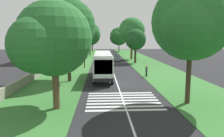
# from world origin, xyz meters

# --- Properties ---
(ground) EXTENTS (160.00, 160.00, 0.00)m
(ground) POSITION_xyz_m (0.00, 0.00, 0.00)
(ground) COLOR #262628
(grass_verge_left) EXTENTS (120.00, 8.00, 0.04)m
(grass_verge_left) POSITION_xyz_m (15.00, 8.20, 0.02)
(grass_verge_left) COLOR #387533
(grass_verge_left) RESTS_ON ground
(grass_verge_right) EXTENTS (120.00, 8.00, 0.04)m
(grass_verge_right) POSITION_xyz_m (15.00, -8.20, 0.02)
(grass_verge_right) COLOR #387533
(grass_verge_right) RESTS_ON ground
(centre_line) EXTENTS (110.00, 0.16, 0.01)m
(centre_line) POSITION_xyz_m (15.00, 0.00, 0.00)
(centre_line) COLOR silver
(centre_line) RESTS_ON ground
(coach_bus) EXTENTS (11.16, 2.62, 3.73)m
(coach_bus) POSITION_xyz_m (3.49, 1.80, 2.15)
(coach_bus) COLOR white
(coach_bus) RESTS_ON ground
(zebra_crossing) EXTENTS (5.85, 6.80, 0.01)m
(zebra_crossing) POSITION_xyz_m (-7.56, 0.00, 0.00)
(zebra_crossing) COLOR silver
(zebra_crossing) RESTS_ON ground
(trailing_car_0) EXTENTS (4.30, 1.78, 1.43)m
(trailing_car_0) POSITION_xyz_m (19.54, 1.75, 0.67)
(trailing_car_0) COLOR gold
(trailing_car_0) RESTS_ON ground
(trailing_car_1) EXTENTS (4.30, 1.78, 1.43)m
(trailing_car_1) POSITION_xyz_m (26.39, -1.79, 0.67)
(trailing_car_1) COLOR gray
(trailing_car_1) RESTS_ON ground
(trailing_car_2) EXTENTS (4.30, 1.78, 1.43)m
(trailing_car_2) POSITION_xyz_m (34.89, -1.50, 0.67)
(trailing_car_2) COLOR #B21E1E
(trailing_car_2) RESTS_ON ground
(roadside_tree_left_0) EXTENTS (7.51, 6.24, 11.30)m
(roadside_tree_left_0) POSITION_xyz_m (61.50, 5.84, 8.03)
(roadside_tree_left_0) COLOR brown
(roadside_tree_left_0) RESTS_ON grass_verge_left
(roadside_tree_left_1) EXTENTS (9.09, 7.30, 10.99)m
(roadside_tree_left_1) POSITION_xyz_m (1.64, 6.61, 7.19)
(roadside_tree_left_1) COLOR #3D2D1E
(roadside_tree_left_1) RESTS_ON grass_verge_left
(roadside_tree_left_2) EXTENTS (8.49, 6.97, 10.13)m
(roadside_tree_left_2) POSITION_xyz_m (43.79, 5.96, 6.49)
(roadside_tree_left_2) COLOR brown
(roadside_tree_left_2) RESTS_ON grass_verge_left
(roadside_tree_left_3) EXTENTS (7.43, 6.11, 8.89)m
(roadside_tree_left_3) POSITION_xyz_m (-9.64, 6.01, 5.69)
(roadside_tree_left_3) COLOR brown
(roadside_tree_left_3) RESTS_ON grass_verge_left
(roadside_tree_right_0) EXTENTS (5.81, 4.79, 7.79)m
(roadside_tree_right_0) POSITION_xyz_m (21.76, -5.72, 5.29)
(roadside_tree_right_0) COLOR #3D2D1E
(roadside_tree_right_0) RESTS_ON grass_verge_right
(roadside_tree_right_1) EXTENTS (9.44, 7.51, 9.94)m
(roadside_tree_right_1) POSITION_xyz_m (60.51, -5.03, 6.06)
(roadside_tree_right_1) COLOR brown
(roadside_tree_right_1) RESTS_ON grass_verge_right
(roadside_tree_right_2) EXTENTS (7.87, 6.82, 10.69)m
(roadside_tree_right_2) POSITION_xyz_m (-8.72, -5.56, 7.15)
(roadside_tree_right_2) COLOR #3D2D1E
(roadside_tree_right_2) RESTS_ON grass_verge_right
(roadside_tree_right_3) EXTENTS (8.05, 6.99, 11.18)m
(roadside_tree_right_3) POSITION_xyz_m (30.45, -6.05, 7.55)
(roadside_tree_right_3) COLOR #4C3826
(roadside_tree_right_3) RESTS_ON grass_verge_right
(utility_pole) EXTENTS (0.24, 1.40, 7.21)m
(utility_pole) POSITION_xyz_m (14.56, 5.33, 3.79)
(utility_pole) COLOR #473828
(utility_pole) RESTS_ON grass_verge_left
(roadside_wall) EXTENTS (70.00, 0.40, 1.10)m
(roadside_wall) POSITION_xyz_m (20.00, 11.60, 0.59)
(roadside_wall) COLOR gray
(roadside_wall) RESTS_ON grass_verge_left
(roadside_building) EXTENTS (14.07, 6.80, 5.77)m
(roadside_building) POSITION_xyz_m (26.75, 16.77, 2.93)
(roadside_building) COLOR tan
(roadside_building) RESTS_ON ground
(pedestrian) EXTENTS (0.34, 0.34, 1.69)m
(pedestrian) POSITION_xyz_m (4.56, -4.82, 0.91)
(pedestrian) COLOR #26262D
(pedestrian) RESTS_ON grass_verge_right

